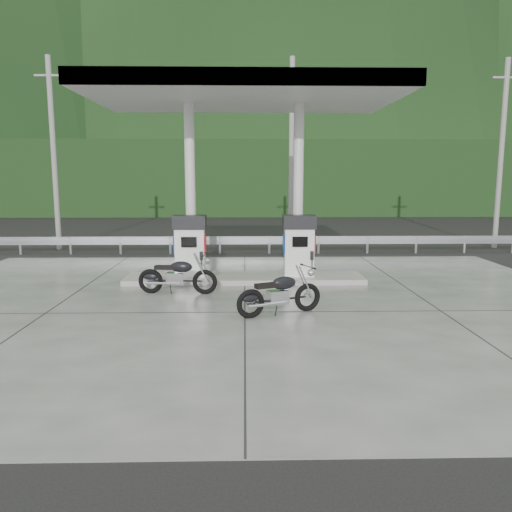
{
  "coord_description": "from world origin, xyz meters",
  "views": [
    {
      "loc": [
        0.0,
        -12.0,
        3.03
      ],
      "look_at": [
        0.3,
        1.0,
        1.0
      ],
      "focal_mm": 35.0,
      "sensor_mm": 36.0,
      "label": 1
    }
  ],
  "objects_px": {
    "gas_pump_right": "(299,246)",
    "motorcycle_left": "(177,276)",
    "gas_pump_left": "(190,246)",
    "motorcycle_right": "(280,294)"
  },
  "relations": [
    {
      "from": "gas_pump_left",
      "to": "motorcycle_left",
      "type": "bearing_deg",
      "value": -96.1
    },
    {
      "from": "gas_pump_left",
      "to": "gas_pump_right",
      "type": "distance_m",
      "value": 3.2
    },
    {
      "from": "gas_pump_right",
      "to": "motorcycle_right",
      "type": "bearing_deg",
      "value": -102.54
    },
    {
      "from": "gas_pump_right",
      "to": "motorcycle_left",
      "type": "bearing_deg",
      "value": -154.73
    },
    {
      "from": "gas_pump_right",
      "to": "motorcycle_right",
      "type": "distance_m",
      "value": 3.82
    },
    {
      "from": "gas_pump_right",
      "to": "motorcycle_left",
      "type": "height_order",
      "value": "gas_pump_right"
    },
    {
      "from": "motorcycle_left",
      "to": "gas_pump_left",
      "type": "bearing_deg",
      "value": 89.28
    },
    {
      "from": "gas_pump_left",
      "to": "motorcycle_right",
      "type": "height_order",
      "value": "gas_pump_left"
    },
    {
      "from": "motorcycle_right",
      "to": "motorcycle_left",
      "type": "bearing_deg",
      "value": 117.01
    },
    {
      "from": "motorcycle_left",
      "to": "motorcycle_right",
      "type": "bearing_deg",
      "value": -34.07
    }
  ]
}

